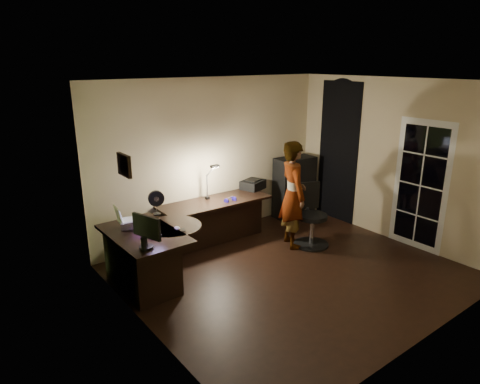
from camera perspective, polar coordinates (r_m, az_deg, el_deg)
floor at (r=6.37m, az=6.94°, el=-10.68°), size 4.50×4.00×0.01m
ceiling at (r=5.64m, az=7.96°, el=14.45°), size 4.50×4.00×0.01m
wall_back at (r=7.37m, az=-3.59°, el=4.57°), size 4.50×0.01×2.70m
wall_front at (r=4.74m, az=24.71°, el=-4.36°), size 4.50×0.01×2.70m
wall_left at (r=4.63m, az=-12.94°, el=-3.64°), size 0.01×4.00×2.70m
wall_right at (r=7.58m, az=19.70°, el=3.94°), size 0.01×4.00×2.70m
green_wall_overlay at (r=4.64m, az=-12.78°, el=-3.60°), size 0.00×4.00×2.70m
arched_doorway at (r=8.24m, az=12.95°, el=5.16°), size 0.01×0.90×2.60m
french_door at (r=7.36m, az=22.93°, el=0.78°), size 0.02×0.92×2.10m
framed_picture at (r=4.90m, az=-15.19°, el=3.47°), size 0.04×0.30×0.25m
desk_left at (r=5.97m, az=-12.49°, el=-8.76°), size 0.85×1.36×0.78m
desk_right at (r=7.24m, az=-3.30°, el=-3.89°), size 1.93×0.73×0.72m
cabinet at (r=8.37m, az=7.23°, el=0.64°), size 0.81×0.44×1.18m
laptop_stand at (r=5.98m, az=-14.46°, el=-4.13°), size 0.30×0.28×0.10m
laptop at (r=5.92m, az=-14.58°, el=-2.66°), size 0.36×0.34×0.22m
monitor at (r=5.28m, az=-12.47°, el=-5.76°), size 0.22×0.45×0.29m
mouse at (r=5.80m, az=-8.38°, el=-4.76°), size 0.07×0.10×0.04m
phone at (r=5.77m, az=-7.63°, el=-5.02°), size 0.10×0.13×0.01m
pen at (r=5.88m, az=-14.38°, el=-4.98°), size 0.02×0.15×0.01m
speaker at (r=5.22m, az=-12.71°, el=-6.78°), size 0.08×0.08×0.17m
notepad at (r=5.67m, az=-11.68°, el=-5.63°), size 0.21×0.25×0.01m
desk_fan at (r=6.61m, az=-11.12°, el=-1.37°), size 0.28×0.21×0.38m
headphones at (r=7.07m, az=-1.31°, el=-1.00°), size 0.22×0.15×0.10m
printer at (r=7.77m, az=1.73°, el=1.03°), size 0.50×0.45×0.19m
desk_lamp at (r=7.12m, az=-4.43°, el=1.59°), size 0.17×0.32×0.70m
office_chair at (r=7.10m, az=9.65°, el=-3.19°), size 0.74×0.74×1.03m
person at (r=6.95m, az=7.08°, el=-0.35°), size 0.62×0.74×1.76m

